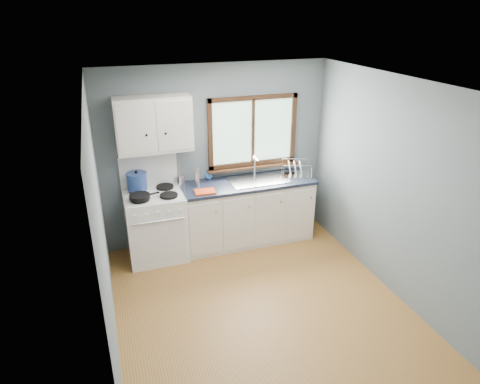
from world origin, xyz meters
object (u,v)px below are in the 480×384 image
object	(u,v)px
gas_range	(156,223)
skillet	(140,197)
sink	(259,184)
thermos	(197,176)
base_cabinets	(247,215)
dish_rack	(296,171)
utensil_crock	(181,180)
stockpot	(137,181)

from	to	relation	value
gas_range	skillet	size ratio (longest dim) A/B	3.34
sink	thermos	size ratio (longest dim) A/B	3.05
gas_range	base_cabinets	world-z (taller)	gas_range
gas_range	thermos	size ratio (longest dim) A/B	4.94
gas_range	skillet	distance (m)	0.55
dish_rack	sink	bearing A→B (deg)	-158.10
gas_range	dish_rack	xyz separation A→B (m)	(2.05, 0.04, 0.48)
thermos	dish_rack	size ratio (longest dim) A/B	0.56
utensil_crock	thermos	size ratio (longest dim) A/B	1.27
gas_range	stockpot	bearing A→B (deg)	142.04
utensil_crock	dish_rack	world-z (taller)	utensil_crock
stockpot	thermos	distance (m)	0.79
skillet	dish_rack	size ratio (longest dim) A/B	0.83
skillet	thermos	distance (m)	0.85
utensil_crock	sink	bearing A→B (deg)	-9.55
thermos	skillet	bearing A→B (deg)	-160.47
skillet	utensil_crock	size ratio (longest dim) A/B	1.16
sink	skillet	size ratio (longest dim) A/B	2.06
base_cabinets	thermos	xyz separation A→B (m)	(-0.69, 0.09, 0.65)
gas_range	skillet	bearing A→B (deg)	-136.87
stockpot	thermos	world-z (taller)	stockpot
dish_rack	base_cabinets	bearing A→B (deg)	-158.67
gas_range	utensil_crock	bearing A→B (deg)	25.98
base_cabinets	thermos	bearing A→B (deg)	172.20
skillet	sink	bearing A→B (deg)	-6.57
utensil_crock	thermos	xyz separation A→B (m)	(0.21, -0.09, 0.07)
base_cabinets	sink	size ratio (longest dim) A/B	2.20
stockpot	dish_rack	xyz separation A→B (m)	(2.23, -0.10, -0.10)
stockpot	thermos	bearing A→B (deg)	-1.74
thermos	base_cabinets	bearing A→B (deg)	-7.80
base_cabinets	sink	distance (m)	0.48
gas_range	stockpot	world-z (taller)	gas_range
skillet	base_cabinets	bearing A→B (deg)	-5.78
sink	thermos	world-z (taller)	sink
stockpot	dish_rack	world-z (taller)	stockpot
skillet	stockpot	world-z (taller)	stockpot
base_cabinets	stockpot	distance (m)	1.63
thermos	stockpot	bearing A→B (deg)	178.26
gas_range	dish_rack	bearing A→B (deg)	1.13
base_cabinets	sink	bearing A→B (deg)	-0.13
base_cabinets	skillet	world-z (taller)	skillet
thermos	dish_rack	bearing A→B (deg)	-2.88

